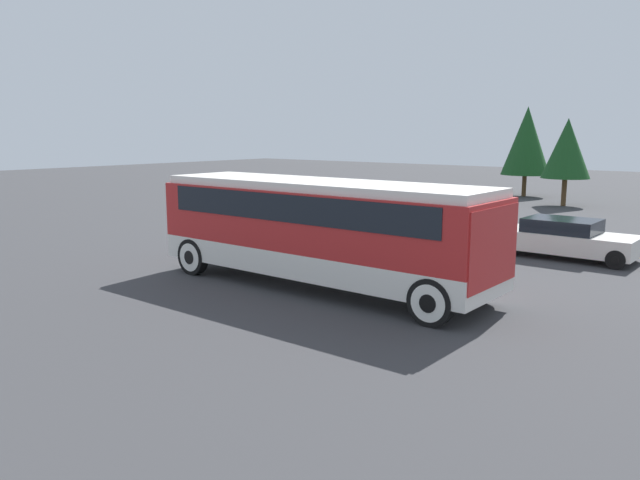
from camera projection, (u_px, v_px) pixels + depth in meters
name	position (u px, v px, depth m)	size (l,w,h in m)	color
ground_plane	(320.00, 287.00, 16.99)	(120.00, 120.00, 0.00)	#38383A
tour_bus	(323.00, 224.00, 16.63)	(9.84, 2.67, 2.89)	silver
parked_car_near	(565.00, 238.00, 20.85)	(4.41, 1.97, 1.31)	silver
parked_car_mid	(358.00, 226.00, 23.47)	(4.35, 1.78, 1.33)	#7A6B5B
tree_left	(567.00, 149.00, 35.20)	(2.69, 2.69, 4.95)	brown
tree_right	(527.00, 141.00, 40.40)	(3.09, 3.09, 5.80)	brown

